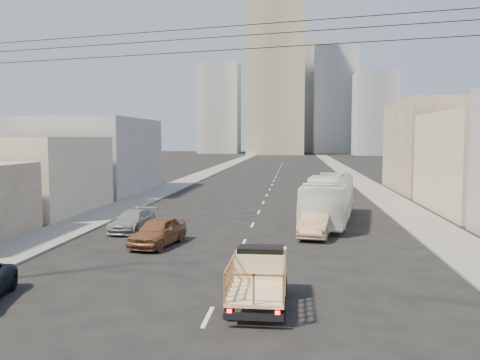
% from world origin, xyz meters
% --- Properties ---
extents(ground, '(420.00, 420.00, 0.00)m').
position_xyz_m(ground, '(0.00, 0.00, 0.00)').
color(ground, black).
rests_on(ground, ground).
extents(sidewalk_left, '(3.50, 180.00, 0.12)m').
position_xyz_m(sidewalk_left, '(-11.75, 70.00, 0.06)').
color(sidewalk_left, slate).
rests_on(sidewalk_left, ground).
extents(sidewalk_right, '(3.50, 180.00, 0.12)m').
position_xyz_m(sidewalk_right, '(11.75, 70.00, 0.06)').
color(sidewalk_right, slate).
rests_on(sidewalk_right, ground).
extents(lane_dashes, '(0.15, 104.00, 0.01)m').
position_xyz_m(lane_dashes, '(0.00, 53.00, 0.01)').
color(lane_dashes, silver).
rests_on(lane_dashes, ground).
extents(flatbed_pickup, '(1.95, 4.41, 1.90)m').
position_xyz_m(flatbed_pickup, '(1.59, 3.52, 1.09)').
color(flatbed_pickup, beige).
rests_on(flatbed_pickup, ground).
extents(city_bus, '(4.59, 12.07, 3.28)m').
position_xyz_m(city_bus, '(5.26, 21.86, 1.64)').
color(city_bus, white).
rests_on(city_bus, ground).
extents(sedan_brown, '(2.67, 4.83, 1.55)m').
position_xyz_m(sedan_brown, '(-4.63, 12.78, 0.78)').
color(sedan_brown, brown).
rests_on(sedan_brown, ground).
extents(sedan_tan, '(2.42, 4.94, 1.56)m').
position_xyz_m(sedan_tan, '(4.14, 16.42, 0.78)').
color(sedan_tan, tan).
rests_on(sedan_tan, ground).
extents(sedan_grey, '(2.29, 4.74, 1.33)m').
position_xyz_m(sedan_grey, '(-7.43, 16.92, 0.66)').
color(sedan_grey, gray).
rests_on(sedan_grey, ground).
extents(overhead_wires, '(23.01, 5.02, 0.72)m').
position_xyz_m(overhead_wires, '(0.00, 1.50, 8.97)').
color(overhead_wires, black).
rests_on(overhead_wires, ground).
extents(bldg_right_far, '(12.00, 16.00, 10.00)m').
position_xyz_m(bldg_right_far, '(20.00, 44.00, 5.00)').
color(bldg_right_far, gray).
rests_on(bldg_right_far, ground).
extents(bldg_left_mid, '(11.00, 12.00, 6.00)m').
position_xyz_m(bldg_left_mid, '(-19.00, 24.00, 3.00)').
color(bldg_left_mid, '#BDAE98').
rests_on(bldg_left_mid, ground).
extents(bldg_left_far, '(12.00, 16.00, 8.00)m').
position_xyz_m(bldg_left_far, '(-19.50, 39.00, 4.00)').
color(bldg_left_far, gray).
rests_on(bldg_left_far, ground).
extents(high_rise_tower, '(20.00, 20.00, 60.00)m').
position_xyz_m(high_rise_tower, '(-4.00, 170.00, 30.00)').
color(high_rise_tower, tan).
rests_on(high_rise_tower, ground).
extents(midrise_ne, '(16.00, 16.00, 40.00)m').
position_xyz_m(midrise_ne, '(18.00, 185.00, 20.00)').
color(midrise_ne, '#94989D').
rests_on(midrise_ne, ground).
extents(midrise_nw, '(15.00, 15.00, 34.00)m').
position_xyz_m(midrise_nw, '(-26.00, 180.00, 17.00)').
color(midrise_nw, '#94989D').
rests_on(midrise_nw, ground).
extents(midrise_back, '(18.00, 18.00, 44.00)m').
position_xyz_m(midrise_back, '(6.00, 200.00, 22.00)').
color(midrise_back, gray).
rests_on(midrise_back, ground).
extents(midrise_east, '(14.00, 14.00, 28.00)m').
position_xyz_m(midrise_east, '(30.00, 165.00, 14.00)').
color(midrise_east, '#94989D').
rests_on(midrise_east, ground).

